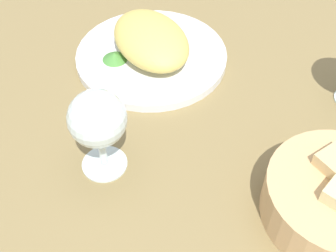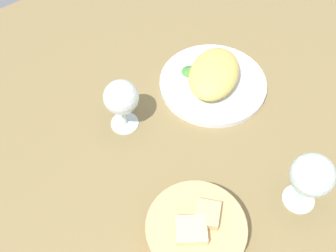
{
  "view_description": "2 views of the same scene",
  "coord_description": "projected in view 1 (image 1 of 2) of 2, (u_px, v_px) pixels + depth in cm",
  "views": [
    {
      "loc": [
        47.01,
        -5.44,
        47.28
      ],
      "look_at": [
        7.49,
        -8.89,
        3.94
      ],
      "focal_mm": 48.2,
      "sensor_mm": 36.0,
      "label": 1
    },
    {
      "loc": [
        36.37,
        28.79,
        69.72
      ],
      "look_at": [
        6.68,
        -8.08,
        4.49
      ],
      "focal_mm": 43.01,
      "sensor_mm": 36.0,
      "label": 2
    }
  ],
  "objects": [
    {
      "name": "ground_plane",
      "position": [
        232.0,
        115.0,
        0.67
      ],
      "size": [
        140.0,
        140.0,
        2.0
      ],
      "primitive_type": "cube",
      "color": "olive"
    },
    {
      "name": "omelette",
      "position": [
        151.0,
        40.0,
        0.71
      ],
      "size": [
        19.4,
        17.63,
        5.24
      ],
      "primitive_type": "ellipsoid",
      "rotation": [
        0.0,
        0.0,
        0.55
      ],
      "color": "#D4BC5C",
      "rests_on": "plate"
    },
    {
      "name": "plate",
      "position": [
        152.0,
        56.0,
        0.74
      ],
      "size": [
        24.49,
        24.49,
        1.4
      ],
      "primitive_type": "cylinder",
      "color": "white",
      "rests_on": "ground_plane"
    },
    {
      "name": "lettuce_garnish",
      "position": [
        115.0,
        56.0,
        0.72
      ],
      "size": [
        3.99,
        3.99,
        1.23
      ],
      "primitive_type": "cone",
      "color": "#478738",
      "rests_on": "plate"
    },
    {
      "name": "wine_glass_near",
      "position": [
        98.0,
        122.0,
        0.53
      ],
      "size": [
        7.18,
        7.18,
        12.4
      ],
      "color": "silver",
      "rests_on": "ground_plane"
    }
  ]
}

